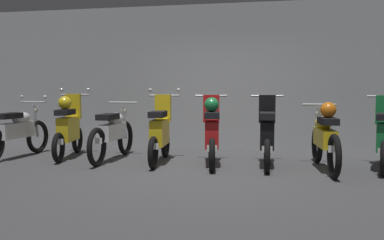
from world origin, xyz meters
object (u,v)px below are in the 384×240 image
Objects in this scene: motorbike_slot_1 at (69,127)px; motorbike_slot_3 at (160,132)px; motorbike_slot_7 at (384,137)px; motorbike_slot_2 at (113,133)px; motorbike_slot_4 at (211,132)px; motorbike_slot_0 at (17,131)px; motorbike_slot_5 at (267,135)px; motorbike_slot_6 at (325,137)px.

motorbike_slot_1 is 0.99× the size of motorbike_slot_3.
motorbike_slot_2 is at bearing -178.48° from motorbike_slot_7.
motorbike_slot_3 is 0.91m from motorbike_slot_4.
motorbike_slot_2 is 4.57m from motorbike_slot_7.
motorbike_slot_0 is 1.17× the size of motorbike_slot_7.
motorbike_slot_0 is 1.00× the size of motorbike_slot_2.
motorbike_slot_3 is 1.00× the size of motorbike_slot_5.
motorbike_slot_3 is 2.74m from motorbike_slot_6.
motorbike_slot_4 and motorbike_slot_7 have the same top height.
motorbike_slot_0 reaches higher than motorbike_slot_2.
motorbike_slot_0 is 3.64m from motorbike_slot_4.
motorbike_slot_5 is (3.65, -0.11, -0.04)m from motorbike_slot_1.
motorbike_slot_1 is 0.99× the size of motorbike_slot_5.
motorbike_slot_6 is at bearing 0.19° from motorbike_slot_0.
motorbike_slot_0 is at bearing -179.16° from motorbike_slot_4.
motorbike_slot_4 is at bearing -3.68° from motorbike_slot_2.
motorbike_slot_2 is at bearing 175.61° from motorbike_slot_3.
motorbike_slot_3 reaches higher than motorbike_slot_5.
motorbike_slot_5 is 0.86× the size of motorbike_slot_6.
motorbike_slot_5 is at bearing -0.21° from motorbike_slot_2.
motorbike_slot_7 is at bearing 16.57° from motorbike_slot_6.
motorbike_slot_2 is at bearing 179.79° from motorbike_slot_5.
motorbike_slot_3 is at bearing -5.29° from motorbike_slot_1.
motorbike_slot_2 is 1.82m from motorbike_slot_4.
motorbike_slot_1 is 4.57m from motorbike_slot_6.
motorbike_slot_5 is at bearing 171.13° from motorbike_slot_6.
motorbike_slot_2 is at bearing 176.32° from motorbike_slot_4.
motorbike_slot_2 is 0.91m from motorbike_slot_3.
motorbike_slot_3 is at bearing 178.26° from motorbike_slot_6.
motorbike_slot_7 is (4.56, 0.12, 0.03)m from motorbike_slot_2.
motorbike_slot_7 reaches higher than motorbike_slot_6.
motorbike_slot_7 is at bearing 2.99° from motorbike_slot_3.
motorbike_slot_4 is at bearing 178.89° from motorbike_slot_6.
motorbike_slot_7 is (5.48, 0.02, -0.04)m from motorbike_slot_1.
motorbike_slot_6 is at bearing -3.16° from motorbike_slot_1.
motorbike_slot_3 is at bearing -177.01° from motorbike_slot_7.
motorbike_slot_5 reaches higher than motorbike_slot_0.
motorbike_slot_1 is at bearing 174.71° from motorbike_slot_3.
motorbike_slot_4 is at bearing -2.99° from motorbike_slot_3.
motorbike_slot_0 is 1.16× the size of motorbike_slot_3.
motorbike_slot_7 is at bearing 0.23° from motorbike_slot_1.
motorbike_slot_4 is at bearing 0.84° from motorbike_slot_0.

